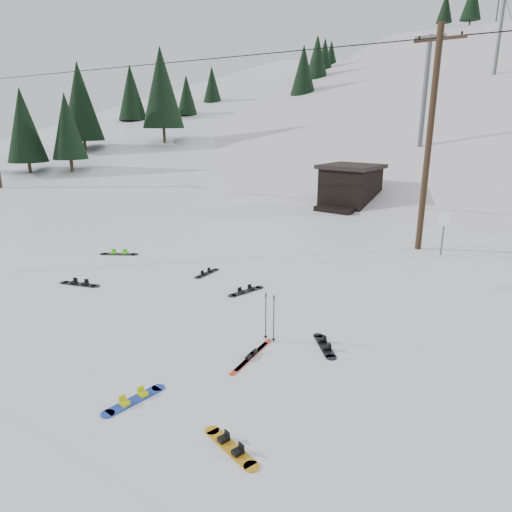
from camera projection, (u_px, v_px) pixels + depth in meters
The scene contains 17 objects.
ground at pixel (118, 360), 10.66m from camera, with size 200.00×200.00×0.00m, color white.
ridge_left at pixel (248, 230), 71.28m from camera, with size 34.00×85.00×38.00m, color white.
treeline_left at pixel (220, 163), 60.97m from camera, with size 20.00×64.00×10.00m, color black, non-canonical shape.
utility_pole at pixel (429, 138), 18.61m from camera, with size 2.00×0.26×9.00m.
trail_sign at pixel (444, 225), 18.60m from camera, with size 0.50×0.09×1.85m.
lift_hut at pixel (350, 187), 28.94m from camera, with size 3.40×4.10×2.75m.
lift_tower_near at pixel (426, 85), 33.27m from camera, with size 2.20×0.36×8.00m.
lift_tower_mid at pixel (500, 29), 46.39m from camera, with size 2.20×0.36×8.00m.
hero_snowboard at pixel (134, 400), 9.08m from camera, with size 0.33×1.45×0.10m.
hero_skis at pixel (252, 356), 10.78m from camera, with size 0.47×1.88×0.10m.
ski_poles at pixel (270, 317), 11.44m from camera, with size 0.34×0.09×1.24m.
board_scatter_a at pixel (80, 284), 15.54m from camera, with size 1.46×0.75×0.11m.
board_scatter_b at pixel (207, 273), 16.65m from camera, with size 0.37×1.31×0.09m.
board_scatter_c at pixel (119, 254), 19.06m from camera, with size 1.40×1.08×0.12m.
board_scatter_d at pixel (324, 345), 11.28m from camera, with size 1.10×1.06×0.10m.
board_scatter_e at pixel (231, 447), 7.77m from camera, with size 1.38×0.51×0.10m.
board_scatter_f at pixel (246, 291), 14.89m from camera, with size 0.47×1.43×0.10m.
Camera 1 is at (8.48, -5.42, 5.36)m, focal length 32.00 mm.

